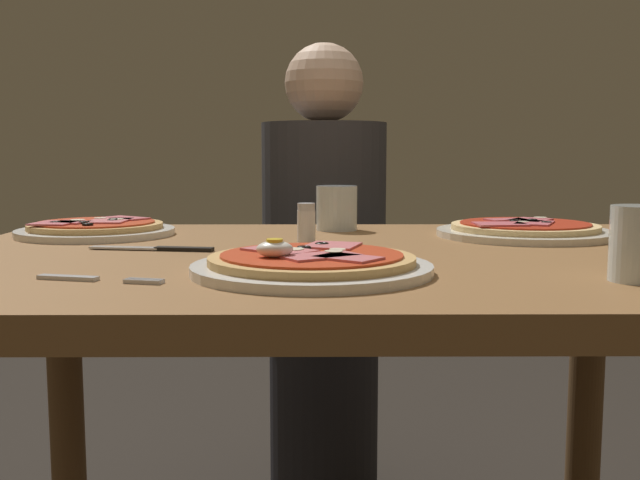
% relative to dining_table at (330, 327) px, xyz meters
% --- Properties ---
extents(dining_table, '(1.19, 0.86, 0.76)m').
position_rel_dining_table_xyz_m(dining_table, '(0.00, 0.00, 0.00)').
color(dining_table, olive).
rests_on(dining_table, ground).
extents(pizza_foreground, '(0.30, 0.30, 0.05)m').
position_rel_dining_table_xyz_m(pizza_foreground, '(-0.03, -0.20, 0.13)').
color(pizza_foreground, white).
rests_on(pizza_foreground, dining_table).
extents(pizza_across_left, '(0.31, 0.31, 0.03)m').
position_rel_dining_table_xyz_m(pizza_across_left, '(0.35, 0.21, 0.13)').
color(pizza_across_left, silver).
rests_on(pizza_across_left, dining_table).
extents(pizza_across_right, '(0.28, 0.28, 0.03)m').
position_rel_dining_table_xyz_m(pizza_across_right, '(-0.42, 0.23, 0.13)').
color(pizza_across_right, white).
rests_on(pizza_across_right, dining_table).
extents(water_glass_near, '(0.06, 0.06, 0.09)m').
position_rel_dining_table_xyz_m(water_glass_near, '(0.35, -0.26, 0.15)').
color(water_glass_near, silver).
rests_on(water_glass_near, dining_table).
extents(water_glass_far, '(0.08, 0.08, 0.09)m').
position_rel_dining_table_xyz_m(water_glass_far, '(0.02, 0.32, 0.15)').
color(water_glass_far, silver).
rests_on(water_glass_far, dining_table).
extents(fork, '(0.16, 0.05, 0.00)m').
position_rel_dining_table_xyz_m(fork, '(-0.29, -0.25, 0.12)').
color(fork, silver).
rests_on(fork, dining_table).
extents(knife, '(0.20, 0.05, 0.01)m').
position_rel_dining_table_xyz_m(knife, '(-0.26, 0.02, 0.12)').
color(knife, silver).
rests_on(knife, dining_table).
extents(salt_shaker, '(0.03, 0.03, 0.07)m').
position_rel_dining_table_xyz_m(salt_shaker, '(-0.04, 0.10, 0.15)').
color(salt_shaker, white).
rests_on(salt_shaker, dining_table).
extents(diner_person, '(0.32, 0.32, 1.18)m').
position_rel_dining_table_xyz_m(diner_person, '(-0.00, 0.80, -0.08)').
color(diner_person, black).
rests_on(diner_person, ground).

